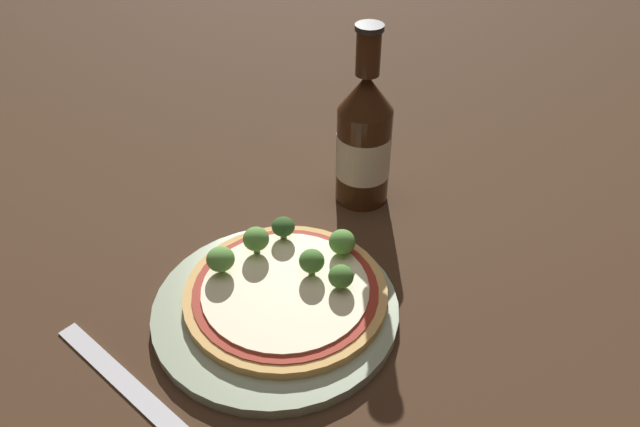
{
  "coord_description": "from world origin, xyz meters",
  "views": [
    {
      "loc": [
        -0.21,
        -0.4,
        0.47
      ],
      "look_at": [
        0.09,
        0.03,
        0.06
      ],
      "focal_mm": 35.0,
      "sensor_mm": 36.0,
      "label": 1
    }
  ],
  "objects": [
    {
      "name": "broccoli_floret_4",
      "position": [
        0.05,
        -0.01,
        0.04
      ],
      "size": [
        0.03,
        0.03,
        0.03
      ],
      "color": "#7A9E5B",
      "rests_on": "pizza"
    },
    {
      "name": "broccoli_floret_3",
      "position": [
        0.05,
        0.05,
        0.04
      ],
      "size": [
        0.03,
        0.03,
        0.02
      ],
      "color": "#7A9E5B",
      "rests_on": "pizza"
    },
    {
      "name": "plate",
      "position": [
        0.0,
        -0.02,
        0.01
      ],
      "size": [
        0.25,
        0.25,
        0.01
      ],
      "color": "#93A384",
      "rests_on": "ground_plane"
    },
    {
      "name": "broccoli_floret_5",
      "position": [
        -0.03,
        0.04,
        0.04
      ],
      "size": [
        0.03,
        0.03,
        0.03
      ],
      "color": "#7A9E5B",
      "rests_on": "pizza"
    },
    {
      "name": "broccoli_floret_1",
      "position": [
        0.06,
        -0.05,
        0.04
      ],
      "size": [
        0.03,
        0.03,
        0.03
      ],
      "color": "#7A9E5B",
      "rests_on": "pizza"
    },
    {
      "name": "broccoli_floret_2",
      "position": [
        0.02,
        0.05,
        0.04
      ],
      "size": [
        0.03,
        0.03,
        0.03
      ],
      "color": "#7A9E5B",
      "rests_on": "pizza"
    },
    {
      "name": "broccoli_floret_0",
      "position": [
        0.09,
        -0.01,
        0.04
      ],
      "size": [
        0.03,
        0.03,
        0.03
      ],
      "color": "#7A9E5B",
      "rests_on": "pizza"
    },
    {
      "name": "ground_plane",
      "position": [
        0.0,
        0.0,
        0.0
      ],
      "size": [
        3.0,
        3.0,
        0.0
      ],
      "primitive_type": "plane",
      "color": "#3D2819"
    },
    {
      "name": "beer_bottle",
      "position": [
        0.19,
        0.09,
        0.08
      ],
      "size": [
        0.07,
        0.07,
        0.22
      ],
      "color": "#381E0F",
      "rests_on": "ground_plane"
    },
    {
      "name": "fork",
      "position": [
        -0.16,
        -0.01,
        0.0
      ],
      "size": [
        0.06,
        0.18,
        0.0
      ],
      "rotation": [
        0.0,
        0.0,
        1.82
      ],
      "color": "silver",
      "rests_on": "ground_plane"
    },
    {
      "name": "pizza",
      "position": [
        0.01,
        -0.02,
        0.02
      ],
      "size": [
        0.21,
        0.21,
        0.01
      ],
      "color": "tan",
      "rests_on": "plate"
    }
  ]
}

